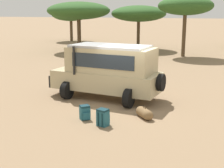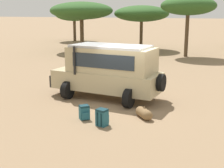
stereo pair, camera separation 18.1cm
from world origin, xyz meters
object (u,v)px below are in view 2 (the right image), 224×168
(acacia_tree_left_mid, at_px, (81,11))
(acacia_tree_centre_back, at_px, (142,14))
(safari_vehicle, at_px, (109,70))
(backpack_cluster_center, at_px, (102,117))
(acacia_tree_right_mid, at_px, (188,6))
(backpack_beside_front_wheel, at_px, (84,112))
(duffel_bag_low_black_case, at_px, (144,113))
(acacia_tree_far_left, at_px, (74,14))

(acacia_tree_left_mid, height_order, acacia_tree_centre_back, acacia_tree_left_mid)
(safari_vehicle, height_order, acacia_tree_left_mid, acacia_tree_left_mid)
(backpack_cluster_center, height_order, acacia_tree_right_mid, acacia_tree_right_mid)
(backpack_cluster_center, relative_size, acacia_tree_centre_back, 0.11)
(backpack_cluster_center, bearing_deg, safari_vehicle, 108.77)
(safari_vehicle, bearing_deg, acacia_tree_right_mid, 85.56)
(acacia_tree_left_mid, bearing_deg, backpack_beside_front_wheel, -62.46)
(acacia_tree_left_mid, bearing_deg, acacia_tree_centre_back, 35.88)
(duffel_bag_low_black_case, height_order, acacia_tree_left_mid, acacia_tree_left_mid)
(safari_vehicle, xyz_separation_m, backpack_cluster_center, (1.16, -3.40, -1.00))
(safari_vehicle, xyz_separation_m, acacia_tree_far_left, (-14.75, 23.78, 2.16))
(backpack_beside_front_wheel, distance_m, acacia_tree_centre_back, 21.95)
(backpack_beside_front_wheel, height_order, backpack_cluster_center, backpack_cluster_center)
(acacia_tree_centre_back, bearing_deg, safari_vehicle, -77.68)
(duffel_bag_low_black_case, bearing_deg, safari_vehicle, 137.52)
(backpack_beside_front_wheel, bearing_deg, duffel_bag_low_black_case, 25.29)
(safari_vehicle, height_order, backpack_cluster_center, safari_vehicle)
(duffel_bag_low_black_case, bearing_deg, acacia_tree_far_left, 123.37)
(acacia_tree_far_left, height_order, acacia_tree_centre_back, acacia_tree_centre_back)
(safari_vehicle, xyz_separation_m, duffel_bag_low_black_case, (2.29, -2.09, -1.11))
(duffel_bag_low_black_case, height_order, acacia_tree_far_left, acacia_tree_far_left)
(acacia_tree_left_mid, bearing_deg, backpack_cluster_center, -60.77)
(backpack_cluster_center, distance_m, acacia_tree_far_left, 31.65)
(acacia_tree_right_mid, bearing_deg, acacia_tree_far_left, 150.46)
(backpack_cluster_center, bearing_deg, acacia_tree_right_mid, 90.03)
(acacia_tree_centre_back, height_order, acacia_tree_right_mid, acacia_tree_right_mid)
(duffel_bag_low_black_case, distance_m, acacia_tree_right_mid, 17.39)
(backpack_cluster_center, xyz_separation_m, acacia_tree_right_mid, (-0.01, 18.17, 4.01))
(acacia_tree_far_left, relative_size, acacia_tree_left_mid, 0.82)
(acacia_tree_far_left, height_order, acacia_tree_left_mid, acacia_tree_left_mid)
(backpack_beside_front_wheel, xyz_separation_m, duffel_bag_low_black_case, (2.01, 0.95, -0.07))
(backpack_beside_front_wheel, relative_size, acacia_tree_left_mid, 0.09)
(duffel_bag_low_black_case, distance_m, acacia_tree_centre_back, 21.54)
(acacia_tree_centre_back, bearing_deg, backpack_cluster_center, -76.64)
(acacia_tree_far_left, bearing_deg, duffel_bag_low_black_case, -56.63)
(acacia_tree_far_left, relative_size, acacia_tree_centre_back, 0.88)
(backpack_beside_front_wheel, bearing_deg, acacia_tree_left_mid, 117.54)
(acacia_tree_centre_back, relative_size, acacia_tree_right_mid, 1.11)
(backpack_beside_front_wheel, xyz_separation_m, acacia_tree_right_mid, (0.87, 17.81, 4.05))
(duffel_bag_low_black_case, distance_m, acacia_tree_left_mid, 20.49)
(backpack_cluster_center, relative_size, acacia_tree_right_mid, 0.12)
(acacia_tree_far_left, relative_size, acacia_tree_right_mid, 0.98)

